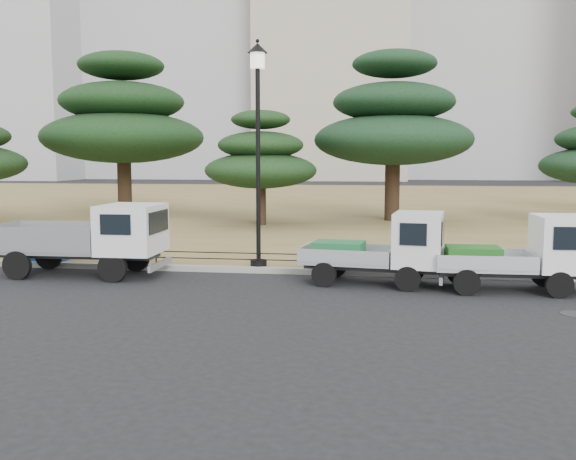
% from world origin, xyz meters
% --- Properties ---
extents(ground, '(220.00, 220.00, 0.00)m').
position_xyz_m(ground, '(0.00, 0.00, 0.00)').
color(ground, black).
extents(lawn, '(120.00, 56.00, 0.15)m').
position_xyz_m(lawn, '(0.00, 30.60, 0.07)').
color(lawn, olive).
rests_on(lawn, ground).
extents(curb, '(120.00, 0.25, 0.16)m').
position_xyz_m(curb, '(0.00, 2.60, 0.08)').
color(curb, gray).
rests_on(curb, ground).
extents(truck_large, '(4.56, 1.88, 1.98)m').
position_xyz_m(truck_large, '(-5.43, 1.50, 1.10)').
color(truck_large, black).
rests_on(truck_large, ground).
extents(truck_kei_front, '(3.70, 1.95, 1.87)m').
position_xyz_m(truck_kei_front, '(2.55, 1.39, 0.93)').
color(truck_kei_front, black).
rests_on(truck_kei_front, ground).
extents(truck_kei_rear, '(3.57, 1.59, 1.86)m').
position_xyz_m(truck_kei_rear, '(5.88, 1.06, 0.93)').
color(truck_kei_rear, black).
rests_on(truck_kei_rear, ground).
extents(street_lamp, '(0.56, 0.56, 6.25)m').
position_xyz_m(street_lamp, '(-0.99, 2.90, 4.37)').
color(street_lamp, black).
rests_on(street_lamp, lawn).
extents(pipe_fence, '(38.00, 0.04, 0.40)m').
position_xyz_m(pipe_fence, '(0.00, 2.75, 0.44)').
color(pipe_fence, black).
rests_on(pipe_fence, lawn).
extents(tarp_pile, '(1.33, 1.01, 0.85)m').
position_xyz_m(tarp_pile, '(-7.52, 3.09, 0.49)').
color(tarp_pile, navy).
rests_on(tarp_pile, lawn).
extents(manhole, '(0.60, 0.60, 0.01)m').
position_xyz_m(manhole, '(6.50, -1.20, 0.01)').
color(manhole, '#2D2D30').
rests_on(manhole, ground).
extents(pine_west_near, '(8.80, 8.80, 8.80)m').
position_xyz_m(pine_west_near, '(-11.63, 18.88, 5.23)').
color(pine_west_near, black).
rests_on(pine_west_near, lawn).
extents(pine_center_left, '(5.17, 5.17, 5.26)m').
position_xyz_m(pine_center_left, '(-3.04, 14.13, 3.19)').
color(pine_center_left, black).
rests_on(pine_center_left, lawn).
extents(pine_center_right, '(7.80, 7.80, 8.27)m').
position_xyz_m(pine_center_right, '(2.99, 17.17, 4.94)').
color(pine_center_right, black).
rests_on(pine_center_right, lawn).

